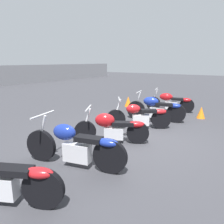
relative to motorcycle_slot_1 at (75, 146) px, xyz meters
The scene contains 8 objects.
ground_plane 2.21m from the motorcycle_slot_1, ahead, with size 60.00×60.00×0.00m, color #38383D.
motorcycle_slot_1 is the anchor object (origin of this frame).
motorcycle_slot_2 1.53m from the motorcycle_slot_1, ahead, with size 1.14×1.75×0.95m.
motorcycle_slot_3 3.03m from the motorcycle_slot_1, ahead, with size 1.25×1.74×0.99m.
motorcycle_slot_4 4.22m from the motorcycle_slot_1, ahead, with size 0.68×2.08×1.03m.
motorcycle_slot_5 5.92m from the motorcycle_slot_1, ahead, with size 0.75×1.93×0.96m.
traffic_cone_near 6.21m from the motorcycle_slot_1, 20.06° to the left, with size 0.33×0.33×0.47m.
traffic_cone_far 5.61m from the motorcycle_slot_1, 12.59° to the right, with size 0.30×0.30×0.44m.
Camera 1 is at (-5.12, -2.73, 2.11)m, focal length 35.00 mm.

